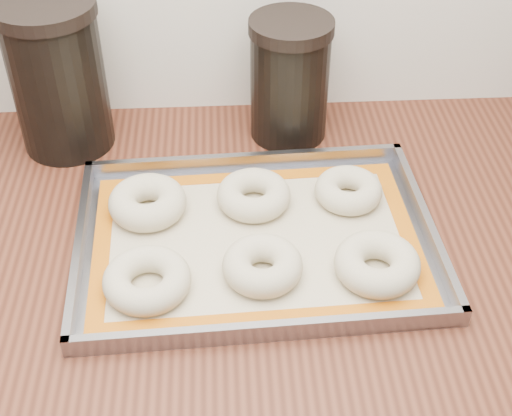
{
  "coord_description": "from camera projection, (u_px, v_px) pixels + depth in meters",
  "views": [
    {
      "loc": [
        -0.2,
        0.99,
        1.54
      ],
      "look_at": [
        -0.16,
        1.66,
        0.96
      ],
      "focal_mm": 50.0,
      "sensor_mm": 36.0,
      "label": 1
    }
  ],
  "objects": [
    {
      "name": "countertop",
      "position": [
        377.0,
        244.0,
        0.96
      ],
      "size": [
        3.06,
        0.68,
        0.04
      ],
      "primitive_type": "cube",
      "color": "#5A2B1B",
      "rests_on": "cabinet"
    },
    {
      "name": "baking_tray",
      "position": [
        256.0,
        239.0,
        0.93
      ],
      "size": [
        0.47,
        0.35,
        0.03
      ],
      "rotation": [
        0.0,
        0.0,
        0.04
      ],
      "color": "gray",
      "rests_on": "countertop"
    },
    {
      "name": "baking_mat",
      "position": [
        256.0,
        240.0,
        0.93
      ],
      "size": [
        0.43,
        0.31,
        0.0
      ],
      "rotation": [
        0.0,
        0.0,
        0.04
      ],
      "color": "#C6B793",
      "rests_on": "baking_tray"
    },
    {
      "name": "bagel_front_left",
      "position": [
        147.0,
        280.0,
        0.85
      ],
      "size": [
        0.11,
        0.11,
        0.03
      ],
      "primitive_type": "torus",
      "rotation": [
        0.0,
        0.0,
        -0.05
      ],
      "color": "beige",
      "rests_on": "baking_mat"
    },
    {
      "name": "bagel_front_mid",
      "position": [
        262.0,
        265.0,
        0.87
      ],
      "size": [
        0.11,
        0.11,
        0.04
      ],
      "primitive_type": "torus",
      "rotation": [
        0.0,
        0.0,
        0.1
      ],
      "color": "beige",
      "rests_on": "baking_mat"
    },
    {
      "name": "bagel_front_right",
      "position": [
        377.0,
        264.0,
        0.87
      ],
      "size": [
        0.11,
        0.11,
        0.04
      ],
      "primitive_type": "torus",
      "rotation": [
        0.0,
        0.0,
        0.06
      ],
      "color": "beige",
      "rests_on": "baking_mat"
    },
    {
      "name": "bagel_back_left",
      "position": [
        147.0,
        202.0,
        0.96
      ],
      "size": [
        0.12,
        0.12,
        0.04
      ],
      "primitive_type": "torus",
      "rotation": [
        0.0,
        0.0,
        -0.16
      ],
      "color": "beige",
      "rests_on": "baking_mat"
    },
    {
      "name": "bagel_back_mid",
      "position": [
        254.0,
        195.0,
        0.97
      ],
      "size": [
        0.12,
        0.12,
        0.03
      ],
      "primitive_type": "torus",
      "rotation": [
        0.0,
        0.0,
        0.22
      ],
      "color": "beige",
      "rests_on": "baking_mat"
    },
    {
      "name": "bagel_back_right",
      "position": [
        348.0,
        190.0,
        0.98
      ],
      "size": [
        0.12,
        0.12,
        0.03
      ],
      "primitive_type": "torus",
      "rotation": [
        0.0,
        0.0,
        0.33
      ],
      "color": "beige",
      "rests_on": "baking_mat"
    },
    {
      "name": "canister_left",
      "position": [
        58.0,
        76.0,
        1.03
      ],
      "size": [
        0.14,
        0.14,
        0.23
      ],
      "color": "black",
      "rests_on": "countertop"
    },
    {
      "name": "canister_mid",
      "position": [
        290.0,
        79.0,
        1.06
      ],
      "size": [
        0.12,
        0.12,
        0.19
      ],
      "color": "black",
      "rests_on": "countertop"
    }
  ]
}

